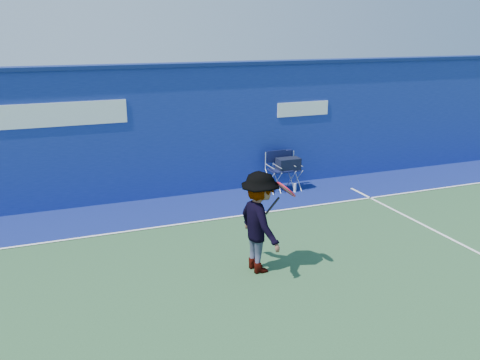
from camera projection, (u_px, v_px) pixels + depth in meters
name	position (u px, v px, depth m)	size (l,w,h in m)	color
ground	(241.00, 299.00, 7.49)	(80.00, 80.00, 0.00)	#2B512F
stadium_wall	(159.00, 131.00, 11.69)	(24.00, 0.50, 3.08)	navy
out_of_bounds_strip	(174.00, 210.00, 11.15)	(24.00, 1.80, 0.01)	navy
court_lines	(227.00, 280.00, 8.03)	(24.00, 12.00, 0.01)	white
directors_chair_left	(287.00, 174.00, 12.45)	(0.56, 0.52, 0.94)	silver
directors_chair_right	(280.00, 179.00, 12.39)	(0.58, 0.52, 0.96)	silver
water_bottle	(295.00, 188.00, 12.34)	(0.07, 0.07, 0.21)	silver
tennis_player	(260.00, 222.00, 8.16)	(0.91, 1.13, 1.68)	#EA4738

